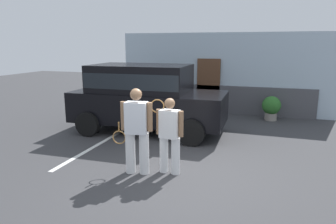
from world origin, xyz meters
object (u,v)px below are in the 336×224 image
potted_plant_by_porch (271,107)px  tennis_player_woman (169,134)px  parked_suv (145,95)px  tennis_player_man (137,130)px

potted_plant_by_porch → tennis_player_woman: bearing=-109.4°
tennis_player_woman → parked_suv: bearing=-54.1°
tennis_player_woman → potted_plant_by_porch: 5.91m
parked_suv → potted_plant_by_porch: parked_suv is taller
tennis_player_woman → potted_plant_by_porch: (1.96, 5.57, -0.36)m
parked_suv → tennis_player_man: (1.05, -3.02, -0.22)m
tennis_player_man → tennis_player_woman: (0.64, 0.22, -0.09)m
tennis_player_man → tennis_player_woman: tennis_player_man is taller
tennis_player_woman → potted_plant_by_porch: tennis_player_woman is taller
tennis_player_man → parked_suv: bearing=-78.8°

